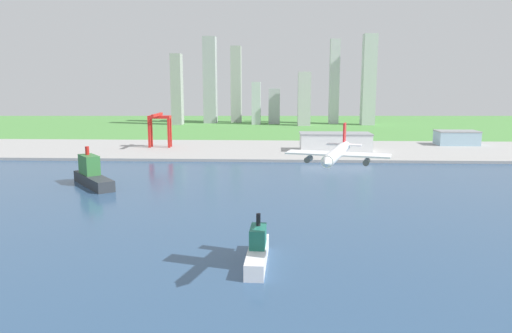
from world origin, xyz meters
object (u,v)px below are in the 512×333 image
warehouse_annex (457,138)px  ferry_boat (258,251)px  container_barge (92,175)px  port_crane_red (159,123)px  airplane_landing (337,153)px  warehouse_main (335,142)px

warehouse_annex → ferry_boat: bearing=-119.8°
container_barge → port_crane_red: bearing=89.1°
container_barge → airplane_landing: bearing=-46.7°
airplane_landing → container_barge: (-141.70, 150.48, -37.15)m
warehouse_main → ferry_boat: bearing=-102.1°
container_barge → port_crane_red: (2.63, 174.59, 20.16)m
airplane_landing → container_barge: airplane_landing is taller
airplane_landing → container_barge: 210.00m
airplane_landing → warehouse_main: (36.34, 308.51, -33.22)m
warehouse_annex → warehouse_main: bearing=-159.2°
warehouse_main → warehouse_annex: size_ratio=1.60×
port_crane_red → warehouse_main: 176.93m
airplane_landing → ferry_boat: airplane_landing is taller
container_barge → ferry_boat: container_barge is taller
container_barge → ferry_boat: 176.84m
port_crane_red → warehouse_annex: (309.45, 34.48, -17.32)m
container_barge → warehouse_main: 238.09m
ferry_boat → warehouse_annex: bearing=60.2°
airplane_landing → container_barge: bearing=133.3°
airplane_landing → container_barge: size_ratio=0.89×
port_crane_red → warehouse_main: size_ratio=0.55×
ferry_boat → container_barge: bearing=130.6°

